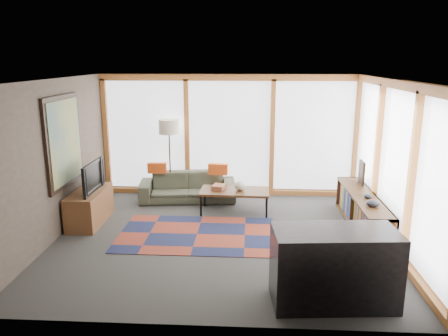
# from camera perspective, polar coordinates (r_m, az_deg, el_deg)

# --- Properties ---
(ground) EXTENTS (5.50, 5.50, 0.00)m
(ground) POSITION_cam_1_polar(r_m,az_deg,el_deg) (7.41, -0.18, -9.04)
(ground) COLOR #2D2D2B
(ground) RESTS_ON ground
(room_envelope) EXTENTS (5.52, 5.02, 2.62)m
(room_envelope) POSITION_cam_1_polar(r_m,az_deg,el_deg) (7.49, 3.86, 3.52)
(room_envelope) COLOR #42352F
(room_envelope) RESTS_ON ground
(rug) EXTENTS (2.64, 1.71, 0.01)m
(rug) POSITION_cam_1_polar(r_m,az_deg,el_deg) (7.53, -3.54, -8.62)
(rug) COLOR maroon
(rug) RESTS_ON ground
(sofa) EXTENTS (2.06, 0.99, 0.58)m
(sofa) POSITION_cam_1_polar(r_m,az_deg,el_deg) (9.22, -4.76, -2.46)
(sofa) COLOR #323326
(sofa) RESTS_ON ground
(pillow_left) EXTENTS (0.40, 0.14, 0.22)m
(pillow_left) POSITION_cam_1_polar(r_m,az_deg,el_deg) (9.23, -8.74, 0.00)
(pillow_left) COLOR #C94917
(pillow_left) RESTS_ON sofa
(pillow_right) EXTENTS (0.42, 0.17, 0.22)m
(pillow_right) POSITION_cam_1_polar(r_m,az_deg,el_deg) (9.01, -0.78, -0.15)
(pillow_right) COLOR #C94917
(pillow_right) RESTS_ON sofa
(floor_lamp) EXTENTS (0.42, 0.42, 1.69)m
(floor_lamp) POSITION_cam_1_polar(r_m,az_deg,el_deg) (9.29, -7.08, 1.14)
(floor_lamp) COLOR #2E2016
(floor_lamp) RESTS_ON ground
(coffee_table) EXTENTS (1.34, 0.70, 0.44)m
(coffee_table) POSITION_cam_1_polar(r_m,az_deg,el_deg) (8.51, 1.39, -4.34)
(coffee_table) COLOR #301E0E
(coffee_table) RESTS_ON ground
(book_stack) EXTENTS (0.27, 0.32, 0.09)m
(book_stack) POSITION_cam_1_polar(r_m,az_deg,el_deg) (8.48, -0.70, -2.51)
(book_stack) COLOR brown
(book_stack) RESTS_ON coffee_table
(vase) EXTENTS (0.24, 0.24, 0.19)m
(vase) POSITION_cam_1_polar(r_m,az_deg,el_deg) (8.42, 2.11, -2.31)
(vase) COLOR beige
(vase) RESTS_ON coffee_table
(bookshelf) EXTENTS (0.44, 2.41, 0.60)m
(bookshelf) POSITION_cam_1_polar(r_m,az_deg,el_deg) (8.08, 17.64, -5.44)
(bookshelf) COLOR #301E0E
(bookshelf) RESTS_ON ground
(bowl_a) EXTENTS (0.23, 0.23, 0.11)m
(bowl_a) POSITION_cam_1_polar(r_m,az_deg,el_deg) (7.42, 18.89, -4.36)
(bowl_a) COLOR black
(bowl_a) RESTS_ON bookshelf
(bowl_b) EXTENTS (0.18, 0.18, 0.07)m
(bowl_b) POSITION_cam_1_polar(r_m,az_deg,el_deg) (7.83, 18.30, -3.49)
(bowl_b) COLOR black
(bowl_b) RESTS_ON bookshelf
(shelf_picture) EXTENTS (0.05, 0.34, 0.44)m
(shelf_picture) POSITION_cam_1_polar(r_m,az_deg,el_deg) (8.63, 17.53, -0.56)
(shelf_picture) COLOR black
(shelf_picture) RESTS_ON bookshelf
(tv_console) EXTENTS (0.50, 1.21, 0.60)m
(tv_console) POSITION_cam_1_polar(r_m,az_deg,el_deg) (8.30, -17.13, -4.87)
(tv_console) COLOR brown
(tv_console) RESTS_ON ground
(television) EXTENTS (0.14, 0.94, 0.54)m
(television) POSITION_cam_1_polar(r_m,az_deg,el_deg) (8.10, -17.33, -1.12)
(television) COLOR black
(television) RESTS_ON tv_console
(bar_counter) EXTENTS (1.53, 0.81, 0.94)m
(bar_counter) POSITION_cam_1_polar(r_m,az_deg,el_deg) (5.56, 14.18, -12.43)
(bar_counter) COLOR black
(bar_counter) RESTS_ON ground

